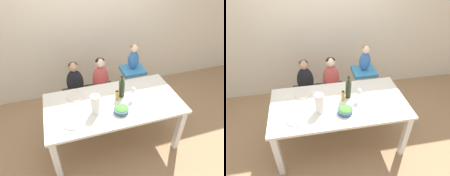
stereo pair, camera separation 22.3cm
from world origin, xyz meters
TOP-DOWN VIEW (x-y plane):
  - ground_plane at (0.00, 0.00)m, footprint 14.00×14.00m
  - wall_back at (0.00, 1.36)m, footprint 10.00×0.06m
  - dining_table at (0.00, 0.00)m, footprint 1.71×0.86m
  - chair_far_left at (-0.39, 0.65)m, footprint 0.42×0.39m
  - chair_far_center at (-0.00, 0.65)m, footprint 0.42×0.39m
  - chair_right_highchair at (0.52, 0.65)m, footprint 0.36×0.33m
  - person_child_left at (-0.39, 0.66)m, footprint 0.25×0.16m
  - person_child_center at (-0.00, 0.66)m, footprint 0.25×0.16m
  - person_baby_right at (0.52, 0.66)m, footprint 0.17×0.13m
  - wine_bottle at (0.14, 0.09)m, footprint 0.07×0.07m
  - paper_towel_roll at (-0.25, -0.11)m, footprint 0.11×0.11m
  - wine_glass_near at (0.25, -0.01)m, footprint 0.07×0.07m
  - salad_bowl_large at (0.04, -0.19)m, footprint 0.18×0.18m
  - dinner_plate_front_left at (-0.53, -0.20)m, footprint 0.23×0.23m
  - dinner_plate_back_left at (-0.44, 0.25)m, footprint 0.23×0.23m
  - condiment_bottle_hot_sauce at (0.06, 0.04)m, footprint 0.05×0.05m

SIDE VIEW (x-z plane):
  - ground_plane at x=0.00m, z-range 0.00..0.00m
  - chair_far_left at x=-0.39m, z-range 0.16..0.62m
  - chair_far_center at x=0.00m, z-range 0.16..0.62m
  - chair_right_highchair at x=0.52m, z-range 0.21..0.96m
  - dining_table at x=0.00m, z-range 0.27..1.00m
  - person_child_left at x=-0.39m, z-range 0.45..1.01m
  - person_child_center at x=0.00m, z-range 0.45..1.01m
  - dinner_plate_front_left at x=-0.53m, z-range 0.73..0.74m
  - dinner_plate_back_left at x=-0.44m, z-range 0.73..0.74m
  - salad_bowl_large at x=0.04m, z-range 0.73..0.80m
  - condiment_bottle_hot_sauce at x=0.06m, z-range 0.72..0.88m
  - paper_towel_roll at x=-0.25m, z-range 0.73..0.97m
  - wine_bottle at x=0.14m, z-range 0.69..1.02m
  - wine_glass_near at x=0.25m, z-range 0.76..0.95m
  - person_baby_right at x=0.52m, z-range 0.77..1.18m
  - wall_back at x=0.00m, z-range 0.00..2.70m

